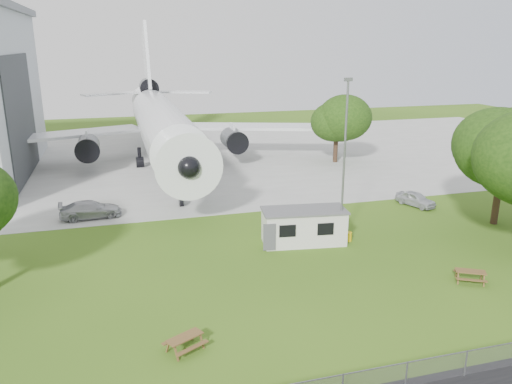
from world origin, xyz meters
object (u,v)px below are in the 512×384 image
object	(u,v)px
site_cabin	(304,226)
picnic_east	(469,282)
airliner	(161,122)
picnic_west	(185,350)

from	to	relation	value
site_cabin	picnic_east	xyz separation A→B (m)	(7.70, -8.85, -1.31)
airliner	picnic_west	distance (m)	40.44
site_cabin	picnic_west	bearing A→B (deg)	-132.84
picnic_west	picnic_east	distance (m)	18.33
airliner	site_cabin	distance (m)	29.98
site_cabin	picnic_west	world-z (taller)	site_cabin
airliner	picnic_west	bearing A→B (deg)	-94.01
airliner	picnic_west	size ratio (longest dim) A/B	26.52
picnic_west	picnic_east	world-z (taller)	same
picnic_west	picnic_east	xyz separation A→B (m)	(18.17, 2.43, 0.00)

